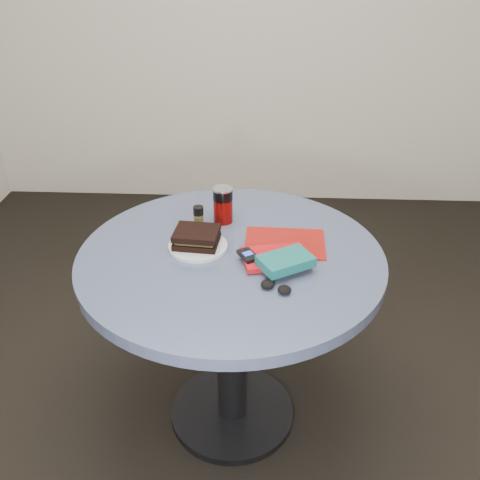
{
  "coord_description": "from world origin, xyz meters",
  "views": [
    {
      "loc": [
        0.1,
        -1.48,
        1.66
      ],
      "look_at": [
        0.03,
        0.0,
        0.8
      ],
      "focal_mm": 40.0,
      "sensor_mm": 36.0,
      "label": 1
    }
  ],
  "objects_px": {
    "plate": "(198,246)",
    "pepper_grinder": "(199,217)",
    "mp3_player": "(248,255)",
    "headphones": "(276,287)",
    "sandwich": "(197,237)",
    "red_book": "(275,257)",
    "magazine": "(285,243)",
    "table": "(231,294)",
    "novel": "(286,261)",
    "soda_can": "(223,205)"
  },
  "relations": [
    {
      "from": "plate",
      "to": "pepper_grinder",
      "type": "relative_size",
      "value": 2.36
    },
    {
      "from": "mp3_player",
      "to": "headphones",
      "type": "distance_m",
      "value": 0.17
    },
    {
      "from": "pepper_grinder",
      "to": "red_book",
      "type": "relative_size",
      "value": 0.4
    },
    {
      "from": "novel",
      "to": "mp3_player",
      "type": "relative_size",
      "value": 1.84
    },
    {
      "from": "table",
      "to": "red_book",
      "type": "distance_m",
      "value": 0.23
    },
    {
      "from": "table",
      "to": "sandwich",
      "type": "height_order",
      "value": "sandwich"
    },
    {
      "from": "table",
      "to": "soda_can",
      "type": "xyz_separation_m",
      "value": [
        -0.04,
        0.22,
        0.23
      ]
    },
    {
      "from": "sandwich",
      "to": "mp3_player",
      "type": "height_order",
      "value": "sandwich"
    },
    {
      "from": "sandwich",
      "to": "soda_can",
      "type": "bearing_deg",
      "value": 68.24
    },
    {
      "from": "soda_can",
      "to": "novel",
      "type": "height_order",
      "value": "soda_can"
    },
    {
      "from": "novel",
      "to": "pepper_grinder",
      "type": "bearing_deg",
      "value": 107.76
    },
    {
      "from": "pepper_grinder",
      "to": "mp3_player",
      "type": "relative_size",
      "value": 0.96
    },
    {
      "from": "magazine",
      "to": "mp3_player",
      "type": "xyz_separation_m",
      "value": [
        -0.12,
        -0.13,
        0.03
      ]
    },
    {
      "from": "soda_can",
      "to": "red_book",
      "type": "relative_size",
      "value": 0.64
    },
    {
      "from": "plate",
      "to": "magazine",
      "type": "distance_m",
      "value": 0.29
    },
    {
      "from": "soda_can",
      "to": "novel",
      "type": "bearing_deg",
      "value": -55.73
    },
    {
      "from": "red_book",
      "to": "novel",
      "type": "height_order",
      "value": "novel"
    },
    {
      "from": "table",
      "to": "novel",
      "type": "xyz_separation_m",
      "value": [
        0.17,
        -0.1,
        0.2
      ]
    },
    {
      "from": "headphones",
      "to": "novel",
      "type": "bearing_deg",
      "value": 73.7
    },
    {
      "from": "table",
      "to": "plate",
      "type": "bearing_deg",
      "value": 166.6
    },
    {
      "from": "table",
      "to": "plate",
      "type": "distance_m",
      "value": 0.2
    },
    {
      "from": "sandwich",
      "to": "headphones",
      "type": "height_order",
      "value": "sandwich"
    },
    {
      "from": "table",
      "to": "pepper_grinder",
      "type": "xyz_separation_m",
      "value": [
        -0.12,
        0.16,
        0.21
      ]
    },
    {
      "from": "pepper_grinder",
      "to": "sandwich",
      "type": "bearing_deg",
      "value": -86.22
    },
    {
      "from": "magazine",
      "to": "novel",
      "type": "bearing_deg",
      "value": -89.27
    },
    {
      "from": "plate",
      "to": "novel",
      "type": "bearing_deg",
      "value": -23.82
    },
    {
      "from": "plate",
      "to": "headphones",
      "type": "relative_size",
      "value": 1.88
    },
    {
      "from": "sandwich",
      "to": "headphones",
      "type": "xyz_separation_m",
      "value": [
        0.26,
        -0.23,
        -0.03
      ]
    },
    {
      "from": "pepper_grinder",
      "to": "headphones",
      "type": "relative_size",
      "value": 0.8
    },
    {
      "from": "magazine",
      "to": "red_book",
      "type": "relative_size",
      "value": 1.3
    },
    {
      "from": "table",
      "to": "headphones",
      "type": "xyz_separation_m",
      "value": [
        0.14,
        -0.2,
        0.17
      ]
    },
    {
      "from": "table",
      "to": "novel",
      "type": "bearing_deg",
      "value": -29.69
    },
    {
      "from": "sandwich",
      "to": "red_book",
      "type": "distance_m",
      "value": 0.27
    },
    {
      "from": "novel",
      "to": "plate",
      "type": "bearing_deg",
      "value": 125.52
    },
    {
      "from": "pepper_grinder",
      "to": "headphones",
      "type": "xyz_separation_m",
      "value": [
        0.27,
        -0.37,
        -0.03
      ]
    },
    {
      "from": "mp3_player",
      "to": "headphones",
      "type": "xyz_separation_m",
      "value": [
        0.09,
        -0.15,
        -0.02
      ]
    },
    {
      "from": "pepper_grinder",
      "to": "soda_can",
      "type": "bearing_deg",
      "value": 32.58
    },
    {
      "from": "red_book",
      "to": "magazine",
      "type": "bearing_deg",
      "value": 60.43
    },
    {
      "from": "table",
      "to": "novel",
      "type": "height_order",
      "value": "novel"
    },
    {
      "from": "plate",
      "to": "pepper_grinder",
      "type": "bearing_deg",
      "value": 95.32
    },
    {
      "from": "sandwich",
      "to": "mp3_player",
      "type": "bearing_deg",
      "value": -27.53
    },
    {
      "from": "mp3_player",
      "to": "pepper_grinder",
      "type": "bearing_deg",
      "value": 129.23
    },
    {
      "from": "magazine",
      "to": "red_book",
      "type": "distance_m",
      "value": 0.12
    },
    {
      "from": "table",
      "to": "magazine",
      "type": "distance_m",
      "value": 0.25
    },
    {
      "from": "magazine",
      "to": "headphones",
      "type": "height_order",
      "value": "headphones"
    },
    {
      "from": "plate",
      "to": "magazine",
      "type": "bearing_deg",
      "value": 8.65
    },
    {
      "from": "pepper_grinder",
      "to": "novel",
      "type": "relative_size",
      "value": 0.52
    },
    {
      "from": "soda_can",
      "to": "mp3_player",
      "type": "height_order",
      "value": "soda_can"
    },
    {
      "from": "magazine",
      "to": "plate",
      "type": "bearing_deg",
      "value": -169.58
    },
    {
      "from": "soda_can",
      "to": "table",
      "type": "bearing_deg",
      "value": -79.26
    }
  ]
}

